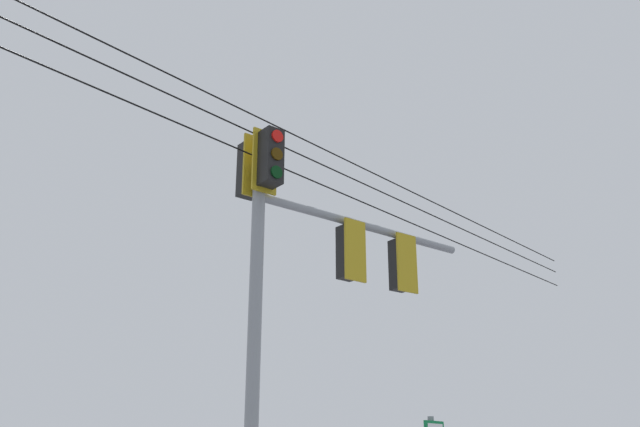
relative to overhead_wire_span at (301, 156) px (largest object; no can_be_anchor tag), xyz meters
The scene contains 2 objects.
signal_mast_assembly 2.02m from the overhead_wire_span, 142.63° to the right, with size 3.70×3.46×7.27m.
overhead_wire_span is the anchor object (origin of this frame).
Camera 1 is at (-9.38, -2.38, 2.13)m, focal length 39.92 mm.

